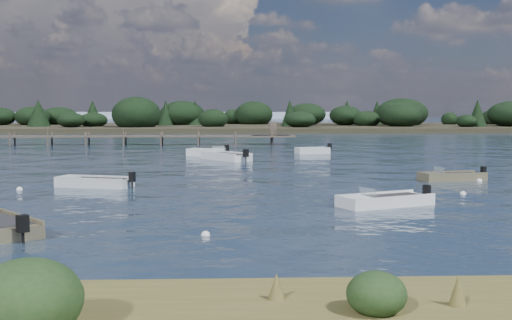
{
  "coord_description": "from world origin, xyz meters",
  "views": [
    {
      "loc": [
        -1.14,
        -26.53,
        4.34
      ],
      "look_at": [
        0.57,
        14.0,
        1.0
      ],
      "focal_mm": 45.0,
      "sensor_mm": 36.0,
      "label": 1
    }
  ],
  "objects_px": {
    "tender_far_grey_b": "(312,152)",
    "dinghy_extra_a": "(226,158)",
    "dinghy_mid_white_b": "(452,178)",
    "tender_far_white": "(207,154)",
    "dinghy_mid_grey": "(94,184)",
    "jetty": "(50,137)",
    "dinghy_mid_white_a": "(385,203)"
  },
  "relations": [
    {
      "from": "dinghy_mid_grey",
      "to": "tender_far_white",
      "type": "relative_size",
      "value": 1.16
    },
    {
      "from": "tender_far_white",
      "to": "jetty",
      "type": "bearing_deg",
      "value": 136.86
    },
    {
      "from": "dinghy_mid_grey",
      "to": "tender_far_white",
      "type": "bearing_deg",
      "value": 76.21
    },
    {
      "from": "dinghy_mid_white_a",
      "to": "dinghy_mid_white_b",
      "type": "xyz_separation_m",
      "value": [
        6.37,
        9.62,
        -0.0
      ]
    },
    {
      "from": "dinghy_mid_grey",
      "to": "dinghy_mid_white_b",
      "type": "bearing_deg",
      "value": 6.24
    },
    {
      "from": "dinghy_mid_white_a",
      "to": "jetty",
      "type": "distance_m",
      "value": 54.23
    },
    {
      "from": "jetty",
      "to": "dinghy_extra_a",
      "type": "bearing_deg",
      "value": -47.0
    },
    {
      "from": "dinghy_mid_grey",
      "to": "jetty",
      "type": "xyz_separation_m",
      "value": [
        -13.24,
        39.38,
        0.83
      ]
    },
    {
      "from": "tender_far_grey_b",
      "to": "dinghy_mid_white_b",
      "type": "xyz_separation_m",
      "value": [
        5.44,
        -22.16,
        -0.04
      ]
    },
    {
      "from": "dinghy_mid_grey",
      "to": "dinghy_extra_a",
      "type": "xyz_separation_m",
      "value": [
        7.13,
        17.54,
        0.03
      ]
    },
    {
      "from": "tender_far_grey_b",
      "to": "dinghy_mid_grey",
      "type": "bearing_deg",
      "value": -121.86
    },
    {
      "from": "tender_far_grey_b",
      "to": "dinghy_extra_a",
      "type": "bearing_deg",
      "value": -139.48
    },
    {
      "from": "tender_far_white",
      "to": "dinghy_mid_grey",
      "type": "bearing_deg",
      "value": -103.79
    },
    {
      "from": "tender_far_grey_b",
      "to": "dinghy_mid_white_b",
      "type": "distance_m",
      "value": 22.82
    },
    {
      "from": "tender_far_grey_b",
      "to": "jetty",
      "type": "relative_size",
      "value": 0.06
    },
    {
      "from": "dinghy_extra_a",
      "to": "jetty",
      "type": "distance_m",
      "value": 29.88
    },
    {
      "from": "dinghy_mid_grey",
      "to": "tender_far_white",
      "type": "distance_m",
      "value": 22.58
    },
    {
      "from": "dinghy_mid_white_b",
      "to": "tender_far_grey_b",
      "type": "bearing_deg",
      "value": 103.79
    },
    {
      "from": "dinghy_mid_white_a",
      "to": "tender_far_white",
      "type": "bearing_deg",
      "value": 106.82
    },
    {
      "from": "dinghy_extra_a",
      "to": "tender_far_white",
      "type": "distance_m",
      "value": 4.73
    },
    {
      "from": "dinghy_mid_grey",
      "to": "jetty",
      "type": "height_order",
      "value": "jetty"
    },
    {
      "from": "dinghy_mid_white_b",
      "to": "jetty",
      "type": "xyz_separation_m",
      "value": [
        -33.85,
        37.13,
        0.85
      ]
    },
    {
      "from": "tender_far_grey_b",
      "to": "dinghy_mid_white_a",
      "type": "height_order",
      "value": "tender_far_grey_b"
    },
    {
      "from": "dinghy_mid_grey",
      "to": "tender_far_grey_b",
      "type": "height_order",
      "value": "tender_far_grey_b"
    },
    {
      "from": "jetty",
      "to": "tender_far_grey_b",
      "type": "bearing_deg",
      "value": -27.79
    },
    {
      "from": "dinghy_mid_white_a",
      "to": "tender_far_white",
      "type": "xyz_separation_m",
      "value": [
        -8.86,
        29.3,
        0.05
      ]
    },
    {
      "from": "dinghy_mid_white_b",
      "to": "dinghy_extra_a",
      "type": "height_order",
      "value": "dinghy_extra_a"
    },
    {
      "from": "dinghy_mid_grey",
      "to": "dinghy_mid_white_b",
      "type": "height_order",
      "value": "dinghy_mid_grey"
    },
    {
      "from": "dinghy_mid_grey",
      "to": "dinghy_mid_white_a",
      "type": "distance_m",
      "value": 16.03
    },
    {
      "from": "tender_far_grey_b",
      "to": "jetty",
      "type": "xyz_separation_m",
      "value": [
        -28.41,
        14.97,
        0.81
      ]
    },
    {
      "from": "dinghy_mid_white_a",
      "to": "jetty",
      "type": "height_order",
      "value": "jetty"
    },
    {
      "from": "tender_far_grey_b",
      "to": "tender_far_white",
      "type": "distance_m",
      "value": 10.1
    }
  ]
}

